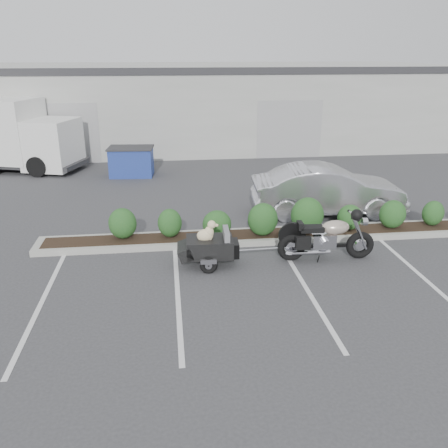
{
  "coord_description": "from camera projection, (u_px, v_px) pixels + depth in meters",
  "views": [
    {
      "loc": [
        -1.6,
        -9.26,
        4.72
      ],
      "look_at": [
        -0.29,
        1.44,
        0.75
      ],
      "focal_mm": 38.0,
      "sensor_mm": 36.0,
      "label": 1
    }
  ],
  "objects": [
    {
      "name": "ground",
      "position": [
        245.0,
        278.0,
        10.44
      ],
      "size": [
        90.0,
        90.0,
        0.0
      ],
      "primitive_type": "plane",
      "color": "#38383A",
      "rests_on": "ground"
    },
    {
      "name": "planter_kerb",
      "position": [
        269.0,
        236.0,
        12.57
      ],
      "size": [
        12.0,
        1.0,
        0.15
      ],
      "primitive_type": "cube",
      "color": "#9E9E93",
      "rests_on": "ground"
    },
    {
      "name": "motorcycle",
      "position": [
        326.0,
        239.0,
        11.17
      ],
      "size": [
        2.35,
        0.79,
        1.35
      ],
      "rotation": [
        0.0,
        0.0,
        -0.04
      ],
      "color": "black",
      "rests_on": "ground"
    },
    {
      "name": "dumpster",
      "position": [
        131.0,
        161.0,
        18.7
      ],
      "size": [
        1.82,
        1.31,
        1.14
      ],
      "rotation": [
        0.0,
        0.0,
        -0.07
      ],
      "color": "navy",
      "rests_on": "ground"
    },
    {
      "name": "delivery_truck",
      "position": [
        5.0,
        136.0,
        19.49
      ],
      "size": [
        6.61,
        3.82,
        2.88
      ],
      "rotation": [
        0.0,
        0.0,
        -0.31
      ],
      "color": "white",
      "rests_on": "ground"
    },
    {
      "name": "building",
      "position": [
        195.0,
        103.0,
        25.58
      ],
      "size": [
        26.0,
        10.0,
        4.0
      ],
      "primitive_type": "cube",
      "color": "#9EA099",
      "rests_on": "ground"
    },
    {
      "name": "pet_trailer",
      "position": [
        209.0,
        246.0,
        10.9
      ],
      "size": [
        1.87,
        1.04,
        1.11
      ],
      "rotation": [
        0.0,
        0.0,
        -0.04
      ],
      "color": "black",
      "rests_on": "ground"
    },
    {
      "name": "sedan",
      "position": [
        328.0,
        190.0,
        14.26
      ],
      "size": [
        4.62,
        1.87,
        1.49
      ],
      "primitive_type": "imported",
      "rotation": [
        0.0,
        0.0,
        1.51
      ],
      "color": "silver",
      "rests_on": "ground"
    }
  ]
}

